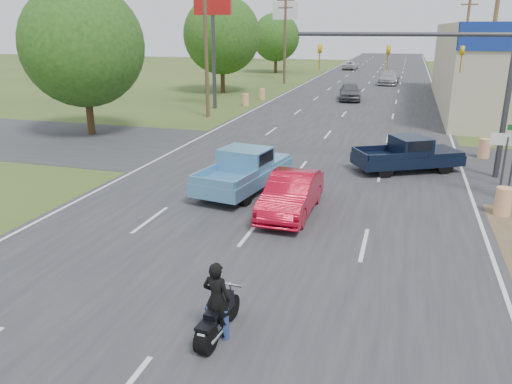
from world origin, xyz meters
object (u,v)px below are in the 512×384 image
(motorcycle, at_px, (216,321))
(distant_car_white, at_px, (351,65))
(distant_car_silver, at_px, (389,78))
(red_convertible, at_px, (291,194))
(rider, at_px, (217,303))
(blue_pickup, at_px, (246,169))
(navy_pickup, at_px, (410,154))
(distant_car_grey, at_px, (350,92))

(motorcycle, relative_size, distant_car_white, 0.41)
(distant_car_silver, xyz_separation_m, distant_car_white, (-6.67, 20.28, -0.14))
(red_convertible, distance_m, rider, 7.72)
(blue_pickup, relative_size, navy_pickup, 1.07)
(rider, bearing_deg, distant_car_silver, -86.61)
(navy_pickup, height_order, distant_car_white, navy_pickup)
(motorcycle, bearing_deg, distant_car_silver, 93.38)
(distant_car_grey, relative_size, distant_car_white, 1.00)
(blue_pickup, relative_size, distant_car_grey, 1.19)
(blue_pickup, distance_m, navy_pickup, 7.94)
(navy_pickup, height_order, distant_car_silver, navy_pickup)
(rider, bearing_deg, distant_car_grey, -82.89)
(rider, height_order, blue_pickup, blue_pickup)
(motorcycle, relative_size, navy_pickup, 0.38)
(navy_pickup, bearing_deg, red_convertible, -58.38)
(distant_car_silver, bearing_deg, red_convertible, -88.90)
(distant_car_silver, bearing_deg, navy_pickup, -83.24)
(rider, xyz_separation_m, distant_car_silver, (1.26, 52.41, -0.05))
(red_convertible, relative_size, motorcycle, 2.28)
(red_convertible, relative_size, blue_pickup, 0.80)
(navy_pickup, bearing_deg, blue_pickup, -81.68)
(blue_pickup, bearing_deg, red_convertible, -33.03)
(distant_car_silver, height_order, distant_car_white, distant_car_silver)
(rider, distance_m, distant_car_grey, 37.60)
(blue_pickup, bearing_deg, navy_pickup, 46.71)
(red_convertible, distance_m, distant_car_silver, 44.72)
(blue_pickup, bearing_deg, distant_car_silver, 94.44)
(blue_pickup, distance_m, distant_car_white, 62.87)
(rider, height_order, navy_pickup, rider)
(blue_pickup, relative_size, distant_car_white, 1.18)
(rider, height_order, distant_car_silver, rider)
(blue_pickup, distance_m, distant_car_silver, 42.69)
(motorcycle, xyz_separation_m, distant_car_silver, (1.26, 52.45, 0.35))
(red_convertible, bearing_deg, rider, -87.88)
(rider, relative_size, navy_pickup, 0.33)
(red_convertible, height_order, blue_pickup, blue_pickup)
(rider, xyz_separation_m, distant_car_grey, (-1.54, 37.57, -0.05))
(navy_pickup, xyz_separation_m, distant_car_silver, (-2.53, 37.72, -0.02))
(navy_pickup, bearing_deg, distant_car_grey, 164.24)
(blue_pickup, xyz_separation_m, navy_pickup, (6.32, 4.79, -0.07))
(motorcycle, distance_m, navy_pickup, 15.21)
(red_convertible, distance_m, distant_car_grey, 29.89)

